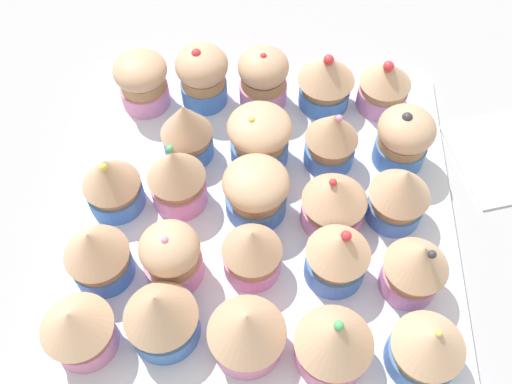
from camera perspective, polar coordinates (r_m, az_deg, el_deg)
The scene contains 27 objects.
ground_plane at distance 60.78cm, azimuth 0.00°, elevation -2.96°, with size 180.00×180.00×3.00cm, color #9E9EA3.
baking_tray at distance 58.98cm, azimuth 0.00°, elevation -1.92°, with size 39.85×39.85×1.20cm.
cupcake_0 at distance 51.32cm, azimuth -17.21°, elevation -12.75°, with size 6.18×6.18×6.74cm.
cupcake_1 at distance 49.85cm, azimuth -9.45°, elevation -11.91°, with size 6.41×6.41×7.59cm.
cupcake_2 at distance 48.99cm, azimuth -0.94°, elevation -13.56°, with size 6.72×6.72×6.94cm.
cupcake_3 at distance 48.98cm, azimuth 7.75°, elevation -14.46°, with size 6.63×6.63×7.46cm.
cupcake_4 at distance 50.92cm, azimuth 16.59°, elevation -14.51°, with size 6.15×6.15×6.64cm.
cupcake_5 at distance 53.69cm, azimuth -15.50°, elevation -5.87°, with size 5.97×5.97×7.23cm.
cupcake_6 at distance 52.61cm, azimuth -8.38°, elevation -6.23°, with size 5.50×5.50×6.94cm.
cupcake_7 at distance 52.21cm, azimuth -0.31°, elevation -5.82°, with size 5.54×5.54×6.75cm.
cupcake_8 at distance 52.37cm, azimuth 8.08°, elevation -6.23°, with size 5.83×5.83×7.27cm.
cupcake_9 at distance 52.93cm, azimuth 15.52°, elevation -7.14°, with size 5.76×5.76×7.60cm.
cupcake_10 at distance 57.43cm, azimuth -14.24°, elevation 0.60°, with size 5.73×5.73×7.29cm.
cupcake_11 at distance 56.31cm, azimuth -7.88°, elevation 1.49°, with size 5.74×5.74×7.97cm.
cupcake_12 at distance 55.50cm, azimuth -0.24°, elevation -0.16°, with size 6.49×6.49×6.32cm.
cupcake_13 at distance 55.52cm, azimuth 7.76°, elevation -0.87°, with size 6.32×6.32×6.76cm.
cupcake_14 at distance 56.68cm, azimuth 14.01°, elevation 0.17°, with size 5.92×5.92×7.44cm.
cupcake_15 at distance 59.96cm, azimuth -6.91°, elevation 6.09°, with size 5.44×5.44×7.39cm.
cupcake_16 at distance 59.47cm, azimuth 0.11°, elevation 5.50°, with size 6.65×6.65×6.73cm.
cupcake_17 at distance 59.37cm, azimuth 7.49°, elevation 5.30°, with size 5.48×5.48×7.60cm.
cupcake_18 at distance 61.03cm, azimuth 14.43°, elevation 5.25°, with size 5.89×5.89×7.35cm.
cupcake_19 at distance 65.85cm, azimuth -11.21°, elevation 10.80°, with size 5.91×5.91×6.69cm.
cupcake_20 at distance 64.92cm, azimuth -5.31°, elevation 11.44°, with size 5.79×5.79×7.73cm.
cupcake_21 at distance 64.69cm, azimuth 0.77°, elevation 11.27°, with size 5.58×5.58×7.46cm.
cupcake_22 at distance 64.90cm, azimuth 6.95°, elevation 10.98°, with size 6.32×6.32×7.37cm.
cupcake_23 at distance 66.12cm, azimuth 12.63°, elevation 10.36°, with size 5.70×5.70×6.76cm.
napkin at distance 69.23cm, azimuth 23.89°, elevation 3.26°, with size 11.94×11.51×0.60cm, color white.
Camera 1 is at (1.66, -30.71, 50.93)cm, focal length 40.43 mm.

